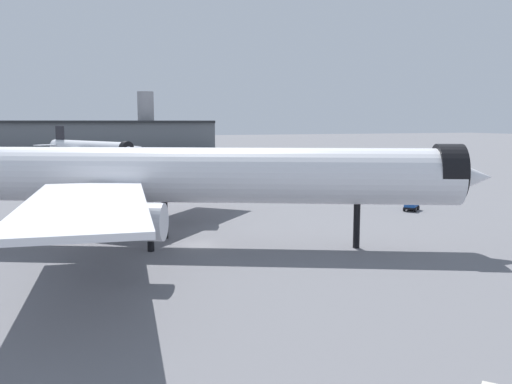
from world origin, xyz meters
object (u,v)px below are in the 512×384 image
(airliner_far_taxiway, at_px, (89,148))
(service_truck_front, at_px, (169,188))
(traffic_cone_near_nose, at_px, (229,195))
(baggage_tug_wing, at_px, (412,204))
(airliner_near_gate, at_px, (179,176))

(airliner_far_taxiway, height_order, service_truck_front, airliner_far_taxiway)
(airliner_far_taxiway, distance_m, service_truck_front, 82.17)
(service_truck_front, relative_size, traffic_cone_near_nose, 9.26)
(baggage_tug_wing, relative_size, traffic_cone_near_nose, 5.76)
(airliner_far_taxiway, bearing_deg, airliner_near_gate, -28.70)
(service_truck_front, bearing_deg, traffic_cone_near_nose, 151.06)
(service_truck_front, distance_m, traffic_cone_near_nose, 11.22)
(baggage_tug_wing, bearing_deg, airliner_near_gate, 154.28)
(airliner_near_gate, bearing_deg, traffic_cone_near_nose, 88.51)
(airliner_near_gate, xyz_separation_m, service_truck_front, (6.75, 38.91, -6.09))
(airliner_far_taxiway, distance_m, baggage_tug_wing, 117.87)
(traffic_cone_near_nose, bearing_deg, baggage_tug_wing, -47.59)
(airliner_near_gate, relative_size, traffic_cone_near_nose, 103.95)
(baggage_tug_wing, bearing_deg, airliner_far_taxiway, 70.00)
(airliner_near_gate, bearing_deg, airliner_far_taxiway, 115.88)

